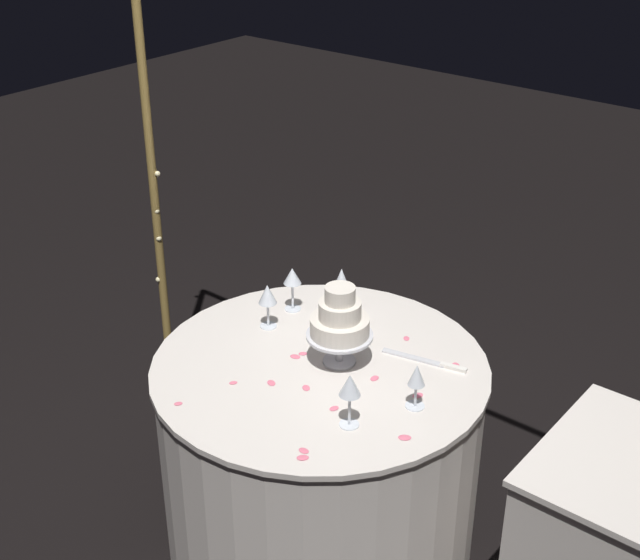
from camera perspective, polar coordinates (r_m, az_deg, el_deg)
ground_plane at (r=3.40m, az=0.00°, el=-16.26°), size 12.00×12.00×0.00m
decorative_arch at (r=2.85m, az=3.96°, el=8.31°), size 2.32×0.06×2.12m
main_table at (r=3.14m, az=0.00°, el=-11.27°), size 1.12×1.12×0.76m
tiered_cake at (r=2.85m, az=1.28°, el=-2.63°), size 0.22×0.22×0.28m
wine_glass_0 at (r=2.68m, az=6.21°, el=-6.32°), size 0.06×0.06×0.15m
wine_glass_1 at (r=3.20m, az=1.40°, el=0.01°), size 0.06×0.06×0.16m
wine_glass_2 at (r=3.07m, az=1.41°, el=-1.37°), size 0.06×0.06×0.15m
wine_glass_3 at (r=2.58m, az=1.94°, el=-6.94°), size 0.07×0.07×0.18m
wine_glass_4 at (r=3.17m, az=-1.80°, el=0.12°), size 0.06×0.06×0.17m
wine_glass_5 at (r=3.07m, az=-3.41°, el=-1.04°), size 0.06×0.06×0.17m
cake_knife at (r=2.95m, az=7.07°, el=-5.25°), size 0.29×0.08×0.01m
rose_petal_0 at (r=2.72m, az=0.91°, el=-8.29°), size 0.03×0.04×0.00m
rose_petal_1 at (r=2.61m, az=5.49°, el=-10.09°), size 0.05×0.04×0.00m
rose_petal_2 at (r=2.94m, az=8.75°, el=-5.48°), size 0.04×0.05×0.00m
rose_petal_3 at (r=2.85m, az=3.54°, el=-6.35°), size 0.02×0.03×0.00m
rose_petal_4 at (r=2.84m, az=-5.62°, el=-6.62°), size 0.03×0.03×0.00m
rose_petal_5 at (r=2.81m, az=-0.90°, el=-6.98°), size 0.04×0.04×0.00m
rose_petal_6 at (r=2.83m, az=-3.16°, el=-6.65°), size 0.04×0.04×0.00m
rose_petal_7 at (r=2.96m, az=-1.61°, el=-4.97°), size 0.04×0.03×0.00m
rose_petal_8 at (r=3.07m, az=5.61°, el=-3.77°), size 0.03×0.04×0.00m
rose_petal_9 at (r=2.97m, az=-1.11°, el=-4.77°), size 0.04×0.04×0.00m
rose_petal_10 at (r=2.79m, az=6.33°, el=-7.42°), size 0.03×0.04×0.00m
rose_petal_11 at (r=2.56m, az=-1.05°, el=-10.96°), size 0.03×0.02×0.00m
rose_petal_12 at (r=3.06m, az=2.14°, el=-3.80°), size 0.04×0.05×0.00m
rose_petal_13 at (r=2.77m, az=-9.14°, el=-7.88°), size 0.03×0.03×0.00m
rose_petal_14 at (r=2.53m, az=-1.12°, el=-11.40°), size 0.04×0.04×0.00m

